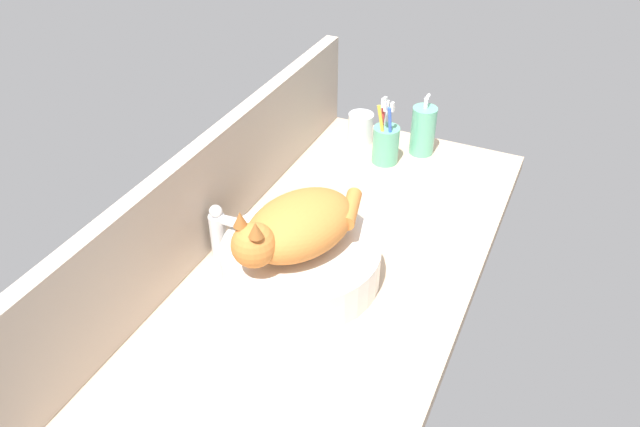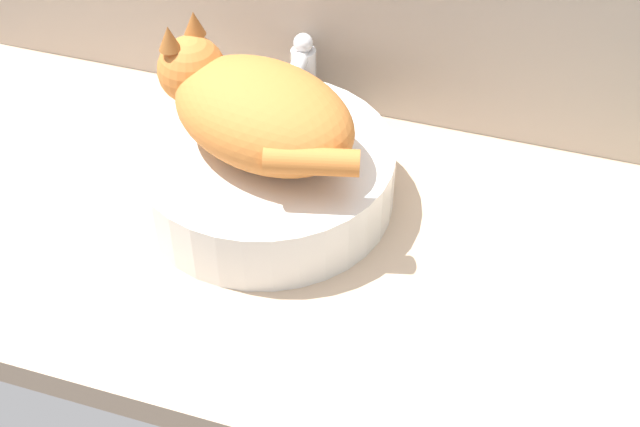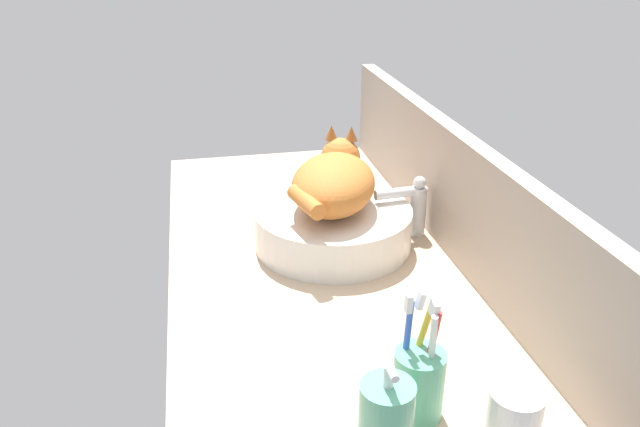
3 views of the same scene
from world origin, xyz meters
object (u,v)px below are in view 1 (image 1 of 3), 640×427
faucet (223,231)px  soap_dispenser (423,130)px  toothbrush_cup (386,143)px  water_glass (361,129)px  cat (295,227)px  sink_basin (301,262)px

faucet → soap_dispenser: size_ratio=0.81×
soap_dispenser → toothbrush_cup: (-8.97, 7.56, -1.18)cm
toothbrush_cup → water_glass: bearing=52.5°
toothbrush_cup → water_glass: size_ratio=2.21×
cat → faucet: (0.11, 17.69, -6.89)cm
sink_basin → faucet: faucet is taller
cat → soap_dispenser: size_ratio=1.79×
sink_basin → water_glass: 60.49cm
toothbrush_cup → soap_dispenser: bearing=-40.1°
cat → soap_dispenser: (62.02, -7.82, -7.31)cm
sink_basin → cat: bearing=162.8°
sink_basin → faucet: size_ratio=2.44×
cat → toothbrush_cup: (53.05, -0.26, -8.50)cm
sink_basin → soap_dispenser: size_ratio=1.96×
water_glass → toothbrush_cup: bearing=-127.5°
faucet → toothbrush_cup: 55.92cm
soap_dispenser → water_glass: (-1.11, 17.79, -3.09)cm
cat → toothbrush_cup: size_ratio=1.62×
sink_basin → faucet: (-1.20, 18.10, 3.09)cm
sink_basin → toothbrush_cup: (51.74, 0.14, 1.48)cm
sink_basin → water_glass: bearing=9.9°
sink_basin → cat: 10.07cm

